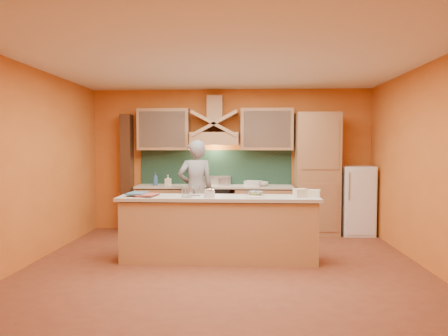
{
  "coord_description": "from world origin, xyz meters",
  "views": [
    {
      "loc": [
        0.27,
        -5.44,
        1.66
      ],
      "look_at": [
        -0.05,
        0.9,
        1.33
      ],
      "focal_mm": 32.0,
      "sensor_mm": 36.0,
      "label": 1
    }
  ],
  "objects_px": {
    "stove": "(215,210)",
    "person": "(196,189)",
    "mixing_bowl": "(255,193)",
    "fridge": "(356,200)",
    "kitchen_scale": "(209,194)"
  },
  "relations": [
    {
      "from": "stove",
      "to": "person",
      "type": "height_order",
      "value": "person"
    },
    {
      "from": "stove",
      "to": "mixing_bowl",
      "type": "height_order",
      "value": "mixing_bowl"
    },
    {
      "from": "fridge",
      "to": "person",
      "type": "height_order",
      "value": "person"
    },
    {
      "from": "kitchen_scale",
      "to": "stove",
      "type": "bearing_deg",
      "value": 68.92
    },
    {
      "from": "stove",
      "to": "fridge",
      "type": "bearing_deg",
      "value": 0.0
    },
    {
      "from": "fridge",
      "to": "mixing_bowl",
      "type": "bearing_deg",
      "value": -137.97
    },
    {
      "from": "fridge",
      "to": "person",
      "type": "xyz_separation_m",
      "value": [
        -3.01,
        -0.47,
        0.24
      ]
    },
    {
      "from": "person",
      "to": "kitchen_scale",
      "type": "bearing_deg",
      "value": 84.27
    },
    {
      "from": "fridge",
      "to": "person",
      "type": "bearing_deg",
      "value": -171.06
    },
    {
      "from": "fridge",
      "to": "mixing_bowl",
      "type": "xyz_separation_m",
      "value": [
        -1.97,
        -1.78,
        0.33
      ]
    },
    {
      "from": "stove",
      "to": "person",
      "type": "distance_m",
      "value": 0.72
    },
    {
      "from": "stove",
      "to": "mixing_bowl",
      "type": "xyz_separation_m",
      "value": [
        0.73,
        -1.78,
        0.53
      ]
    },
    {
      "from": "stove",
      "to": "fridge",
      "type": "xyz_separation_m",
      "value": [
        2.7,
        0.0,
        0.2
      ]
    },
    {
      "from": "fridge",
      "to": "kitchen_scale",
      "type": "distance_m",
      "value": 3.36
    },
    {
      "from": "person",
      "to": "mixing_bowl",
      "type": "distance_m",
      "value": 1.67
    }
  ]
}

